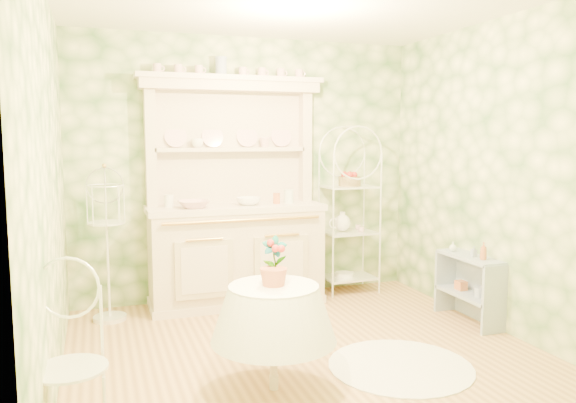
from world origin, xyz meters
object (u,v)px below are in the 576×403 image
object	(u,v)px
floor_basket	(252,334)
birdcage_stand	(107,238)
round_table	(274,344)
bakers_rack	(349,203)
kitchen_dresser	(236,192)
cafe_chair	(70,379)
side_shelf	(469,289)

from	to	relation	value
floor_basket	birdcage_stand	bearing A→B (deg)	132.98
round_table	bakers_rack	bearing A→B (deg)	53.74
kitchen_dresser	round_table	xyz separation A→B (m)	(-0.23, -1.98, -0.83)
bakers_rack	cafe_chair	world-z (taller)	bakers_rack
kitchen_dresser	birdcage_stand	size ratio (longest dim) A/B	1.49
round_table	birdcage_stand	size ratio (longest dim) A/B	0.41
side_shelf	cafe_chair	world-z (taller)	cafe_chair
side_shelf	cafe_chair	distance (m)	3.53
floor_basket	cafe_chair	bearing A→B (deg)	-140.81
bakers_rack	side_shelf	distance (m)	1.58
side_shelf	cafe_chair	bearing A→B (deg)	-156.70
cafe_chair	floor_basket	size ratio (longest dim) A/B	1.99
birdcage_stand	kitchen_dresser	bearing A→B (deg)	5.36
bakers_rack	side_shelf	bearing A→B (deg)	-66.74
bakers_rack	floor_basket	distance (m)	2.15
bakers_rack	birdcage_stand	bearing A→B (deg)	-176.78
kitchen_dresser	birdcage_stand	world-z (taller)	kitchen_dresser
side_shelf	cafe_chair	xyz separation A→B (m)	(-3.36, -1.08, 0.09)
birdcage_stand	floor_basket	bearing A→B (deg)	-47.02
bakers_rack	round_table	size ratio (longest dim) A/B	3.05
bakers_rack	birdcage_stand	xyz separation A→B (m)	(-2.52, -0.20, -0.20)
birdcage_stand	bakers_rack	bearing A→B (deg)	4.49
kitchen_dresser	side_shelf	size ratio (longest dim) A/B	3.23
kitchen_dresser	floor_basket	bearing A→B (deg)	-98.25
kitchen_dresser	side_shelf	bearing A→B (deg)	-33.12
kitchen_dresser	bakers_rack	xyz separation A→B (m)	(1.28, 0.08, -0.18)
bakers_rack	birdcage_stand	size ratio (longest dim) A/B	1.26
round_table	kitchen_dresser	bearing A→B (deg)	83.37
kitchen_dresser	round_table	bearing A→B (deg)	-96.63
side_shelf	round_table	distance (m)	2.24
kitchen_dresser	floor_basket	xyz separation A→B (m)	(-0.18, -1.25, -1.02)
round_table	birdcage_stand	world-z (taller)	birdcage_stand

